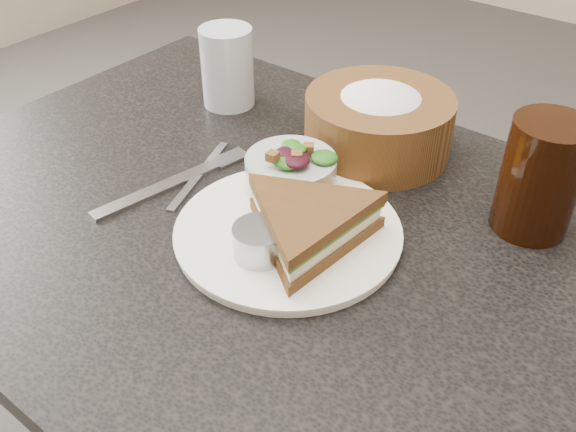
# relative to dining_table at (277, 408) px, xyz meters

# --- Properties ---
(dining_table) EXTENTS (1.00, 0.70, 0.75)m
(dining_table) POSITION_rel_dining_table_xyz_m (0.00, 0.00, 0.00)
(dining_table) COLOR black
(dining_table) RESTS_ON floor
(dinner_plate) EXTENTS (0.26, 0.26, 0.01)m
(dinner_plate) POSITION_rel_dining_table_xyz_m (0.03, -0.02, 0.38)
(dinner_plate) COLOR white
(dinner_plate) RESTS_ON dining_table
(sandwich) EXTENTS (0.26, 0.26, 0.05)m
(sandwich) POSITION_rel_dining_table_xyz_m (0.07, -0.02, 0.41)
(sandwich) COLOR #4F2F18
(sandwich) RESTS_ON dinner_plate
(salad_bowl) EXTENTS (0.12, 0.12, 0.07)m
(salad_bowl) POSITION_rel_dining_table_xyz_m (-0.01, 0.05, 0.42)
(salad_bowl) COLOR #A6B2AB
(salad_bowl) RESTS_ON dinner_plate
(dressing_ramekin) EXTENTS (0.07, 0.07, 0.04)m
(dressing_ramekin) POSITION_rel_dining_table_xyz_m (0.04, -0.07, 0.40)
(dressing_ramekin) COLOR #A4A6AE
(dressing_ramekin) RESTS_ON dinner_plate
(orange_wedge) EXTENTS (0.08, 0.08, 0.03)m
(orange_wedge) POSITION_rel_dining_table_xyz_m (0.07, 0.07, 0.40)
(orange_wedge) COLOR orange
(orange_wedge) RESTS_ON dinner_plate
(fork) EXTENTS (0.06, 0.21, 0.01)m
(fork) POSITION_rel_dining_table_xyz_m (-0.15, -0.03, 0.38)
(fork) COLOR #999A9A
(fork) RESTS_ON dining_table
(knife) EXTENTS (0.07, 0.16, 0.00)m
(knife) POSITION_rel_dining_table_xyz_m (-0.14, 0.01, 0.38)
(knife) COLOR #AAADB3
(knife) RESTS_ON dining_table
(bread_basket) EXTENTS (0.24, 0.24, 0.11)m
(bread_basket) POSITION_rel_dining_table_xyz_m (0.01, 0.21, 0.43)
(bread_basket) COLOR brown
(bread_basket) RESTS_ON dining_table
(cola_glass) EXTENTS (0.10, 0.10, 0.15)m
(cola_glass) POSITION_rel_dining_table_xyz_m (0.25, 0.18, 0.45)
(cola_glass) COLOR black
(cola_glass) RESTS_ON dining_table
(water_glass) EXTENTS (0.08, 0.08, 0.12)m
(water_glass) POSITION_rel_dining_table_xyz_m (-0.25, 0.19, 0.44)
(water_glass) COLOR silver
(water_glass) RESTS_ON dining_table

